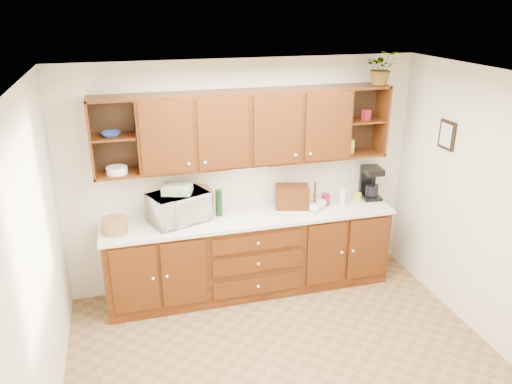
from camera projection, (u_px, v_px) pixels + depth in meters
floor at (291, 371)px, 4.56m from camera, size 4.00×4.00×0.00m
ceiling at (301, 84)px, 3.62m from camera, size 4.00×4.00×0.00m
back_wall at (243, 176)px, 5.66m from camera, size 4.00×0.00×4.00m
left_wall at (34, 278)px, 3.59m from camera, size 0.00×3.50×3.50m
right_wall at (500, 217)px, 4.58m from camera, size 0.00×3.50×3.50m
base_cabinets at (250, 254)px, 5.70m from camera, size 3.20×0.60×0.90m
countertop at (251, 217)px, 5.52m from camera, size 3.24×0.64×0.04m
upper_cabinets at (247, 128)px, 5.30m from camera, size 3.20×0.33×0.80m
undercabinet_light at (248, 167)px, 5.40m from camera, size 0.40×0.05×0.02m
framed_picture at (447, 135)px, 5.19m from camera, size 0.03×0.24×0.30m
wicker_basket at (115, 225)px, 5.08m from camera, size 0.31×0.31×0.15m
microwave at (178, 207)px, 5.30m from camera, size 0.69×0.59×0.33m
towel_stack at (177, 189)px, 5.23m from camera, size 0.35×0.30×0.09m
wine_bottle at (219, 203)px, 5.45m from camera, size 0.10×0.10×0.30m
woven_tray at (202, 211)px, 5.59m from camera, size 0.34×0.20×0.32m
bread_box at (292, 197)px, 5.68m from camera, size 0.42×0.32×0.26m
mug_tree at (314, 205)px, 5.65m from camera, size 0.28×0.29×0.33m
canister_red at (326, 200)px, 5.77m from camera, size 0.10×0.10×0.13m
canister_white at (342, 197)px, 5.74m from camera, size 0.08×0.08×0.20m
canister_yellow at (357, 197)px, 5.86m from camera, size 0.11×0.11×0.11m
coffee_maker at (371, 183)px, 5.95m from camera, size 0.23×0.29×0.39m
bowl_stack at (111, 134)px, 4.93m from camera, size 0.20×0.20×0.05m
plate_stack at (117, 170)px, 5.04m from camera, size 0.26×0.26×0.07m
pantry_box_yellow at (349, 147)px, 5.70m from camera, size 0.10×0.08×0.16m
pantry_box_red at (366, 115)px, 5.58m from camera, size 0.10×0.09×0.12m
potted_plant at (382, 68)px, 5.40m from camera, size 0.43×0.40×0.37m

